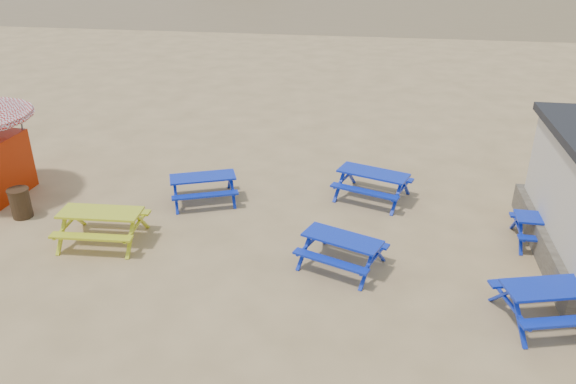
% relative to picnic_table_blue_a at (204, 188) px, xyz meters
% --- Properties ---
extents(ground, '(400.00, 400.00, 0.00)m').
position_rel_picnic_table_blue_a_xyz_m(ground, '(2.20, -2.58, -0.40)').
color(ground, tan).
rests_on(ground, ground).
extents(picnic_table_blue_a, '(2.32, 2.11, 0.79)m').
position_rel_picnic_table_blue_a_xyz_m(picnic_table_blue_a, '(0.00, 0.00, 0.00)').
color(picnic_table_blue_a, '#0606B6').
rests_on(picnic_table_blue_a, ground).
extents(picnic_table_blue_b, '(2.47, 2.22, 0.86)m').
position_rel_picnic_table_blue_a_xyz_m(picnic_table_blue_b, '(4.93, 0.94, 0.03)').
color(picnic_table_blue_b, '#0606B6').
rests_on(picnic_table_blue_b, ground).
extents(picnic_table_blue_c, '(1.84, 1.50, 0.76)m').
position_rel_picnic_table_blue_a_xyz_m(picnic_table_blue_c, '(9.48, -1.03, -0.02)').
color(picnic_table_blue_c, '#0606B6').
rests_on(picnic_table_blue_c, ground).
extents(picnic_table_blue_d, '(2.28, 2.08, 0.78)m').
position_rel_picnic_table_blue_a_xyz_m(picnic_table_blue_d, '(4.29, -2.88, -0.01)').
color(picnic_table_blue_d, '#0606B6').
rests_on(picnic_table_blue_d, ground).
extents(picnic_table_blue_f, '(2.38, 2.11, 0.85)m').
position_rel_picnic_table_blue_a_xyz_m(picnic_table_blue_f, '(8.68, -4.26, 0.03)').
color(picnic_table_blue_f, '#0606B6').
rests_on(picnic_table_blue_f, ground).
extents(picnic_table_yellow, '(2.16, 1.78, 0.87)m').
position_rel_picnic_table_blue_a_xyz_m(picnic_table_yellow, '(-1.88, -2.69, 0.04)').
color(picnic_table_yellow, gold).
rests_on(picnic_table_yellow, ground).
extents(litter_bin, '(0.59, 0.59, 0.86)m').
position_rel_picnic_table_blue_a_xyz_m(litter_bin, '(-4.74, -1.79, 0.04)').
color(litter_bin, '#3B2714').
rests_on(litter_bin, ground).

